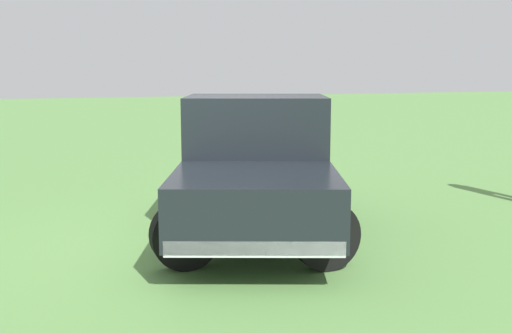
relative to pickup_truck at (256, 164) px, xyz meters
name	(u,v)px	position (x,y,z in m)	size (l,w,h in m)	color
ground_plane	(197,238)	(0.81, 0.02, -0.92)	(80.00, 80.00, 0.00)	#5B8C47
pickup_truck	(256,164)	(0.00, 0.00, 0.00)	(3.25, 4.86, 1.80)	black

